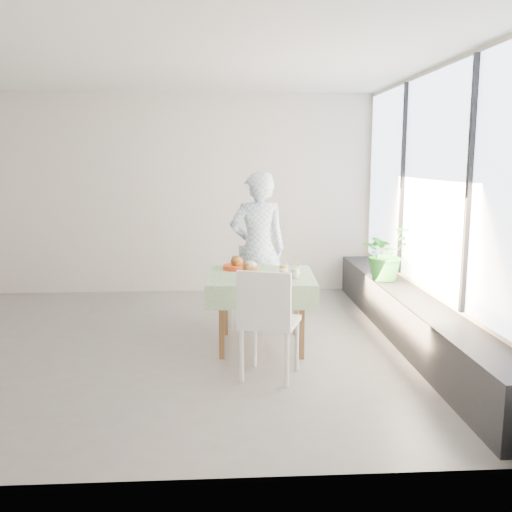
{
  "coord_description": "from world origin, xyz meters",
  "views": [
    {
      "loc": [
        0.86,
        -5.64,
        1.87
      ],
      "look_at": [
        1.19,
        -0.01,
        0.92
      ],
      "focal_mm": 40.0,
      "sensor_mm": 36.0,
      "label": 1
    }
  ],
  "objects": [
    {
      "name": "chair_far",
      "position": [
        1.19,
        0.74,
        0.27
      ],
      "size": [
        0.55,
        0.55,
        0.89
      ],
      "color": "white",
      "rests_on": "ground"
    },
    {
      "name": "wall_right",
      "position": [
        3.0,
        0.0,
        1.4
      ],
      "size": [
        0.02,
        5.0,
        2.8
      ],
      "primitive_type": "cube",
      "color": "silver",
      "rests_on": "ground"
    },
    {
      "name": "ceiling",
      "position": [
        0.0,
        0.0,
        2.8
      ],
      "size": [
        6.0,
        6.0,
        0.0
      ],
      "primitive_type": "plane",
      "rotation": [
        3.14,
        0.0,
        0.0
      ],
      "color": "white",
      "rests_on": "ground"
    },
    {
      "name": "wall_back",
      "position": [
        0.0,
        2.5,
        1.4
      ],
      "size": [
        6.0,
        0.02,
        2.8
      ],
      "primitive_type": "cube",
      "color": "silver",
      "rests_on": "ground"
    },
    {
      "name": "second_dish",
      "position": [
        1.01,
        0.26,
        0.78
      ],
      "size": [
        0.29,
        0.29,
        0.14
      ],
      "color": "red",
      "rests_on": "cafe_table"
    },
    {
      "name": "diner",
      "position": [
        1.26,
        0.7,
        0.88
      ],
      "size": [
        0.69,
        0.5,
        1.76
      ],
      "primitive_type": "imported",
      "rotation": [
        0.0,
        0.0,
        3.28
      ],
      "color": "#85AFD5",
      "rests_on": "ground"
    },
    {
      "name": "juice_cup_orange",
      "position": [
        1.47,
        -0.05,
        0.8
      ],
      "size": [
        0.09,
        0.09,
        0.26
      ],
      "color": "white",
      "rests_on": "cafe_table"
    },
    {
      "name": "floor",
      "position": [
        0.0,
        0.0,
        0.0
      ],
      "size": [
        6.0,
        6.0,
        0.0
      ],
      "primitive_type": "plane",
      "color": "slate",
      "rests_on": "ground"
    },
    {
      "name": "window_pane",
      "position": [
        2.97,
        0.0,
        1.65
      ],
      "size": [
        0.01,
        4.8,
        2.18
      ],
      "primitive_type": "cube",
      "color": "#D1E0F9",
      "rests_on": "ground"
    },
    {
      "name": "wall_front",
      "position": [
        0.0,
        -2.5,
        1.4
      ],
      "size": [
        6.0,
        0.02,
        2.8
      ],
      "primitive_type": "cube",
      "color": "silver",
      "rests_on": "ground"
    },
    {
      "name": "main_dish",
      "position": [
        1.15,
        -0.25,
        0.8
      ],
      "size": [
        0.34,
        0.34,
        0.18
      ],
      "color": "white",
      "rests_on": "cafe_table"
    },
    {
      "name": "chair_near",
      "position": [
        1.26,
        -0.91,
        0.3
      ],
      "size": [
        0.59,
        0.59,
        0.97
      ],
      "color": "white",
      "rests_on": "ground"
    },
    {
      "name": "potted_plant",
      "position": [
        2.74,
        0.75,
        0.82
      ],
      "size": [
        0.75,
        0.73,
        0.64
      ],
      "primitive_type": "imported",
      "rotation": [
        0.0,
        0.0,
        0.57
      ],
      "color": "#2C852C",
      "rests_on": "window_ledge"
    },
    {
      "name": "cafe_table",
      "position": [
        1.24,
        -0.06,
        0.46
      ],
      "size": [
        1.1,
        1.1,
        0.74
      ],
      "color": "brown",
      "rests_on": "ground"
    },
    {
      "name": "window_ledge",
      "position": [
        2.8,
        0.0,
        0.25
      ],
      "size": [
        0.4,
        4.8,
        0.5
      ],
      "primitive_type": "cube",
      "color": "black",
      "rests_on": "ground"
    },
    {
      "name": "juice_cup_lemonade",
      "position": [
        1.56,
        -0.24,
        0.8
      ],
      "size": [
        0.09,
        0.09,
        0.26
      ],
      "color": "white",
      "rests_on": "cafe_table"
    }
  ]
}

